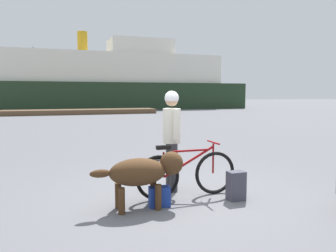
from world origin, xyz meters
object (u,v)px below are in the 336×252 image
Objects in this scene: dog at (144,172)px; backpack at (236,186)px; handbag_pannier at (159,197)px; ferry_boat at (116,83)px; bicycle at (187,174)px; person_cyclist at (172,130)px.

backpack is (1.54, -0.09, -0.33)m from dog.
dog reaches higher than handbag_pannier.
ferry_boat is at bearing 80.64° from dog.
dog is at bearing -178.93° from handbag_pannier.
backpack is (0.72, -0.41, -0.16)m from bicycle.
dog is 0.48m from handbag_pannier.
bicycle is 1.25× the size of dog.
backpack is 1.30m from handbag_pannier.
ferry_boat reaches higher than dog.
person_cyclist is at bearing 102.91° from bicycle.
backpack is at bearing -4.31° from handbag_pannier.
ferry_boat reaches higher than backpack.
dog is at bearing -99.36° from ferry_boat.
dog reaches higher than backpack.
dog is 4.50× the size of handbag_pannier.
dog is 3.00× the size of backpack.
backpack is 0.02× the size of ferry_boat.
bicycle is 0.70m from handbag_pannier.
bicycle reaches higher than backpack.
bicycle is 0.99× the size of person_cyclist.
person_cyclist is at bearing 58.56° from handbag_pannier.
bicycle is at bearing 28.46° from handbag_pannier.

